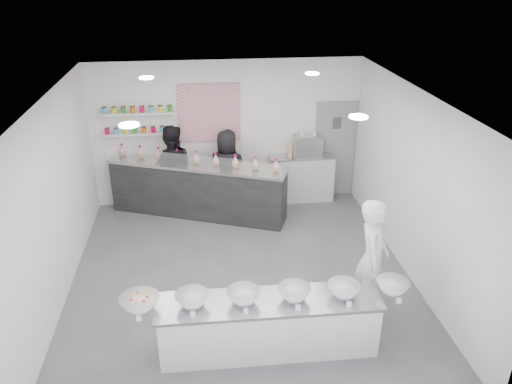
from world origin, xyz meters
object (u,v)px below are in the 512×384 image
at_px(woman_prep, 372,259).
at_px(back_bar, 198,189).
at_px(espresso_machine, 308,146).
at_px(espresso_ledge, 301,178).
at_px(staff_right, 227,170).
at_px(staff_left, 172,169).
at_px(prep_counter, 269,325).

bearing_deg(woman_prep, back_bar, 55.22).
bearing_deg(espresso_machine, woman_prep, -88.57).
distance_m(espresso_ledge, espresso_machine, 0.73).
bearing_deg(staff_right, back_bar, 37.09).
height_order(espresso_machine, staff_right, staff_right).
distance_m(woman_prep, staff_right, 4.10).
bearing_deg(espresso_machine, staff_left, -176.35).
bearing_deg(woman_prep, espresso_machine, 21.59).
bearing_deg(staff_left, espresso_ledge, -173.74).
height_order(back_bar, espresso_machine, espresso_machine).
relative_size(prep_counter, staff_left, 1.59).
bearing_deg(prep_counter, staff_right, 94.23).
relative_size(back_bar, woman_prep, 1.96).
relative_size(back_bar, staff_left, 1.96).
bearing_deg(back_bar, staff_left, 175.26).
distance_m(back_bar, staff_right, 0.73).
relative_size(prep_counter, espresso_machine, 5.22).
bearing_deg(staff_left, espresso_machine, -173.89).
height_order(prep_counter, espresso_machine, espresso_machine).
relative_size(back_bar, espresso_ledge, 2.63).
xyz_separation_m(prep_counter, back_bar, (-0.86, 4.04, 0.16)).
relative_size(woman_prep, staff_left, 1.00).
bearing_deg(back_bar, espresso_ledge, 32.89).
height_order(espresso_ledge, woman_prep, woman_prep).
bearing_deg(woman_prep, espresso_ledge, 23.20).
height_order(back_bar, woman_prep, woman_prep).
xyz_separation_m(prep_counter, espresso_ledge, (1.35, 4.47, 0.11)).
distance_m(espresso_machine, staff_right, 1.75).
distance_m(woman_prep, staff_left, 4.70).
xyz_separation_m(prep_counter, staff_right, (-0.24, 4.29, 0.45)).
bearing_deg(back_bar, staff_right, 43.94).
bearing_deg(woman_prep, staff_right, 46.12).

